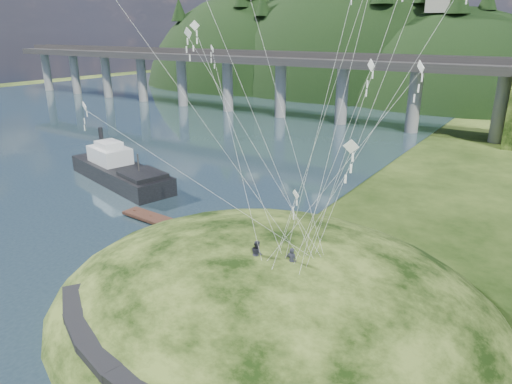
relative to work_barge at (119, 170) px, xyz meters
The scene contains 10 objects.
ground 29.25m from the work_barge, 31.97° to the right, with size 320.00×320.00×0.00m, color black.
water 49.44m from the work_barge, 162.89° to the left, with size 240.00×240.00×0.00m, color #2C4552.
grass_hill 35.58m from the work_barge, 22.33° to the right, with size 36.00×32.00×13.00m.
footpath 40.92m from the work_barge, 38.02° to the right, with size 22.29×5.84×0.83m.
bridge 55.21m from the work_barge, 91.77° to the left, with size 160.00×11.00×15.00m.
far_ridge 108.74m from the work_barge, 100.00° to the left, with size 153.00×70.00×94.50m.
work_barge is the anchor object (origin of this frame).
wooden_dock 17.81m from the work_barge, 24.45° to the right, with size 12.59×2.46×0.89m.
kite_flyers 37.02m from the work_barge, 24.27° to the right, with size 3.47×1.34×2.01m.
kite_swarm 40.53m from the work_barge, 19.90° to the right, with size 20.14×15.57×19.04m.
Camera 1 is at (23.72, -23.42, 19.58)m, focal length 32.00 mm.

